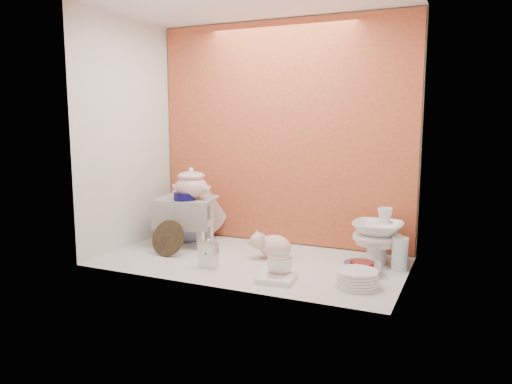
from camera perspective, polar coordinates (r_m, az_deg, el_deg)
ground at (r=2.98m, az=-0.51°, el=-8.04°), size 1.80×1.80×0.00m
niche_shell at (r=3.02m, az=0.91°, el=10.04°), size 1.86×1.03×1.53m
step_stool at (r=3.36m, az=-8.04°, el=-3.40°), size 0.45×0.41×0.32m
soup_tureen at (r=3.25m, az=-7.57°, el=1.02°), size 0.33×0.33×0.21m
cobalt_bowl at (r=3.23m, az=-8.40°, el=-0.50°), size 0.17×0.17×0.05m
floral_platter at (r=3.57m, az=-6.82°, el=-1.77°), size 0.47×0.32×0.43m
blue_white_vase at (r=3.47m, az=-8.12°, el=-3.54°), size 0.32×0.32×0.26m
lacquer_tray at (r=3.12m, az=-10.24°, el=-5.34°), size 0.24×0.11×0.22m
mantel_clock at (r=2.83m, az=-5.55°, el=-7.18°), size 0.12×0.05×0.17m
plush_pig at (r=3.01m, az=2.20°, el=-6.33°), size 0.28×0.20×0.16m
teacup_saucer at (r=2.70m, az=2.73°, el=-9.73°), size 0.18×0.18×0.01m
gold_rim_teacup at (r=2.68m, az=2.74°, el=-8.52°), size 0.17×0.17×0.11m
lattice_dish at (r=2.63m, az=2.42°, el=-10.00°), size 0.21×0.21×0.03m
dinner_plate_stack at (r=2.58m, az=11.73°, el=-9.87°), size 0.29×0.29×0.09m
crystal_bowl at (r=2.79m, az=12.29°, el=-8.73°), size 0.24×0.24×0.06m
clear_glass_vase at (r=2.91m, az=16.45°, el=-6.92°), size 0.12×0.12×0.19m
porcelain_tower at (r=2.98m, az=14.00°, el=-4.93°), size 0.38×0.38×0.34m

